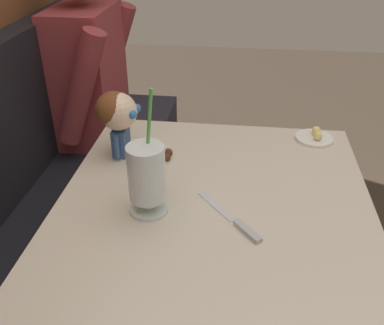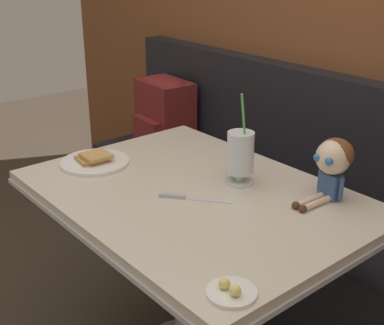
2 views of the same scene
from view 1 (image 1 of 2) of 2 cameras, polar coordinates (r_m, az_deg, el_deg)
diner_table at (r=1.17m, az=2.27°, el=-15.91°), size 1.11×0.81×0.74m
milkshake_glass at (r=1.03m, az=-5.94°, el=-1.86°), size 0.10×0.10×0.32m
butter_saucer at (r=1.45m, az=15.76°, el=3.22°), size 0.12×0.12×0.04m
butter_knife at (r=1.04m, az=6.09°, el=-7.97°), size 0.19×0.16×0.01m
seated_doll at (r=1.28m, az=-9.58°, el=6.13°), size 0.12×0.22×0.20m
diner_patron at (r=1.98m, az=-12.25°, el=11.11°), size 0.55×0.48×0.81m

